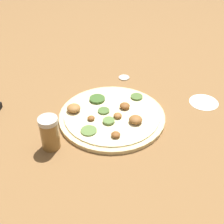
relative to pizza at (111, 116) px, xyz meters
The scene contains 5 objects.
ground_plane 0.01m from the pizza, 152.80° to the right, with size 3.00×3.00×0.00m, color brown.
pizza is the anchor object (origin of this frame).
spice_jar 0.19m from the pizza, 61.27° to the left, with size 0.05×0.05×0.09m.
loose_cap 0.23m from the pizza, 77.43° to the right, with size 0.04×0.04×0.01m.
flour_patch 0.29m from the pizza, 141.12° to the right, with size 0.09×0.09×0.00m.
Camera 1 is at (-0.28, 0.64, 0.54)m, focal length 50.00 mm.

